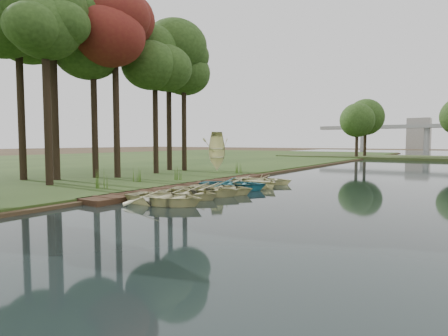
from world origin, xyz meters
The scene contains 26 objects.
ground centered at (0.00, 0.00, 0.00)m, with size 300.00×300.00×0.00m, color #3D2F1D.
boardwalk centered at (-1.60, 0.00, 0.15)m, with size 1.60×16.00×0.30m, color #342214.
peninsula centered at (8.00, 50.00, 0.23)m, with size 50.00×14.00×0.45m, color #34431E.
far_trees centered at (4.67, 50.00, 6.43)m, with size 45.60×5.60×8.80m.
building_b centered at (-5.00, 145.00, 6.00)m, with size 8.00×8.00×12.00m, color #A5A5A0.
rowboat_0 centered at (1.10, -5.84, 0.44)m, with size 2.72×3.80×0.79m, color beige.
rowboat_1 centered at (0.91, -3.96, 0.39)m, with size 2.33×3.27×0.68m, color beige.
rowboat_2 centered at (1.01, -2.67, 0.43)m, with size 2.61×3.65×0.76m, color beige.
rowboat_3 centered at (1.24, -1.59, 0.42)m, with size 2.58×3.62×0.75m, color beige.
rowboat_4 centered at (0.97, 0.09, 0.45)m, with size 2.77×3.87×0.80m, color teal.
rowboat_5 centered at (1.02, 1.35, 0.37)m, with size 2.22×3.11×0.64m, color beige.
rowboat_6 centered at (1.20, 2.37, 0.46)m, with size 2.81×3.93×0.81m, color beige.
rowboat_7 centered at (1.23, 3.97, 0.39)m, with size 2.32×3.24×0.67m, color beige.
stored_rowboat centered at (-6.30, 8.87, 0.66)m, with size 2.45×3.43×0.71m, color beige.
tree_0 centered at (-8.32, -5.57, 9.64)m, with size 4.01×4.01×11.19m.
tree_1 centered at (-10.79, -3.53, 10.62)m, with size 5.23×5.23×12.63m.
tree_2 centered at (-8.70, -0.14, 10.51)m, with size 4.54×4.54×12.27m.
tree_3 centered at (-9.92, -1.07, 9.92)m, with size 5.31×5.31×11.94m.
tree_4 centered at (-8.92, 4.03, 9.27)m, with size 4.40×4.40×10.94m.
tree_5 centered at (-10.41, 7.32, 11.08)m, with size 5.90×5.90×13.35m.
tree_6 centered at (-8.91, 7.62, 9.46)m, with size 4.50×4.50×11.17m.
tree_7 centered at (-12.67, -4.77, 10.98)m, with size 5.15×5.15×12.97m.
reeds_0 centered at (-4.39, -4.88, 0.81)m, with size 0.60×0.60×1.02m, color #3F661E.
reeds_1 centered at (-5.31, -1.39, 0.75)m, with size 0.60×0.60×0.91m, color #3F661E.
reeds_2 centered at (-3.99, 0.83, 0.77)m, with size 0.60×0.60×0.94m, color #3F661E.
reeds_3 centered at (-3.52, 7.92, 0.74)m, with size 0.60×0.60×0.88m, color #3F661E.
Camera 1 is at (12.50, -18.21, 2.85)m, focal length 30.00 mm.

